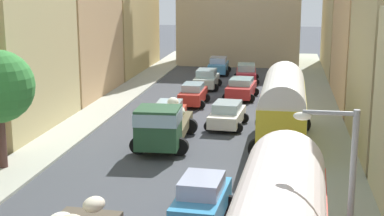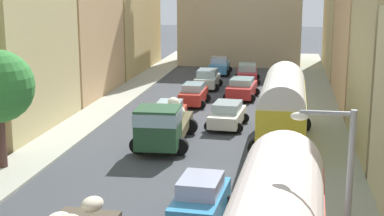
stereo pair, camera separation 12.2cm
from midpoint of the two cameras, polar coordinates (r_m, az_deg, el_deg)
The scene contains 20 objects.
ground_plane at distance 34.73m, azimuth 0.94°, elevation -1.74°, with size 154.00×154.00×0.00m, color #3F4248.
sidewalk_left at distance 36.44m, azimuth -10.41°, elevation -1.15°, with size 2.50×70.00×0.14m, color #A9AB9D.
sidewalk_right at distance 34.46m, azimuth 12.97°, elevation -2.07°, with size 2.50×70.00×0.14m, color #99A08A.
building_left_2 at distance 34.55m, azimuth -17.68°, elevation 6.22°, with size 4.87×9.70×10.16m.
building_left_3 at distance 43.91m, azimuth -11.65°, elevation 7.96°, with size 4.89×10.14×10.43m.
building_left_4 at distance 55.49m, azimuth -7.24°, elevation 9.99°, with size 5.06×13.53×12.27m.
building_right_3 at distance 42.41m, azimuth 17.16°, elevation 6.51°, with size 4.68×12.24×8.95m.
building_right_4 at distance 56.25m, azimuth 15.22°, elevation 8.27°, with size 4.11×14.08×9.54m.
distant_church at distance 60.16m, azimuth 4.71°, elevation 10.26°, with size 12.36×6.29×19.18m.
parked_bus_1 at distance 30.62m, azimuth 8.89°, elevation 0.32°, with size 3.26×8.68×3.92m.
cargo_truck_1 at distance 29.91m, azimuth -2.99°, elevation -1.60°, with size 3.18×6.92×2.44m.
car_0 at distance 34.24m, azimuth -2.42°, elevation -0.65°, with size 2.31×4.39×1.52m.
car_1 at distance 40.19m, azimuth 0.02°, elevation 1.38°, with size 2.14×3.73×1.54m.
car_2 at distance 46.38m, azimuth 1.37°, elevation 2.90°, with size 2.27×3.80×1.56m.
car_3 at distance 53.44m, azimuth 2.57°, elevation 4.21°, with size 2.28×3.77×1.61m.
car_4 at distance 21.07m, azimuth 0.80°, elevation -9.07°, with size 2.36×3.88×1.68m.
car_5 at distance 34.26m, azimuth 3.40°, elevation -0.65°, with size 2.47×4.04×1.51m.
car_6 at distance 42.59m, azimuth 4.83°, elevation 1.98°, with size 2.55×4.18×1.53m.
car_7 at distance 49.21m, azimuth 5.33°, elevation 3.44°, with size 2.42×4.31×1.61m.
streetlamp_near at distance 14.56m, azimuth 14.43°, elevation -8.78°, with size 1.55×0.28×5.65m.
Camera 1 is at (4.79, -6.30, 8.62)m, focal length 53.72 mm.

